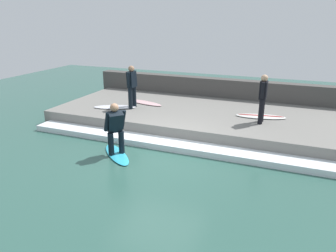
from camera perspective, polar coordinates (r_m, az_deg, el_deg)
ground_plane at (r=9.40m, az=-1.67°, el=-5.36°), size 28.00×28.00×0.00m
concrete_ledge at (r=12.23m, az=4.62°, el=1.65°), size 4.40×10.19×0.51m
back_wall at (r=14.41m, az=7.66°, el=5.76°), size 0.50×10.70×1.28m
wave_foam_crest at (r=10.02m, az=0.11°, el=-3.20°), size 0.70×9.68×0.19m
surfboard_riding at (r=9.58m, az=-8.90°, el=-4.90°), size 1.46×1.54×0.06m
surfer_riding at (r=9.28m, az=-9.16°, el=-0.06°), size 0.61×0.61×1.49m
surfer_waiting_near at (r=12.28m, az=-6.32°, el=7.19°), size 0.54×0.27×1.59m
surfboard_waiting_near at (r=13.10m, az=-4.09°, el=4.11°), size 0.86×1.73×0.06m
surfer_waiting_far at (r=10.88m, az=16.19°, el=5.02°), size 0.53×0.22×1.57m
surfboard_waiting_far at (r=11.70m, az=15.84°, el=1.63°), size 0.84×1.75×0.07m
surfboard_spare at (r=12.58m, az=-9.23°, el=3.30°), size 1.11×1.70×0.06m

